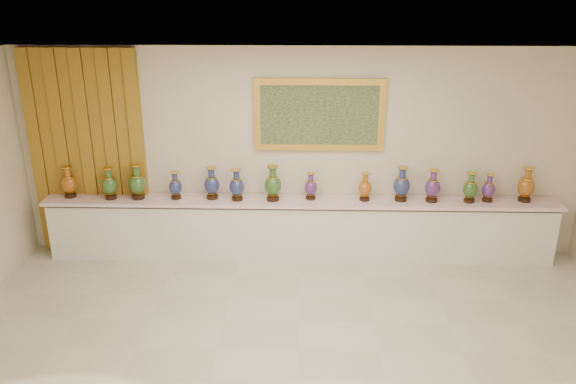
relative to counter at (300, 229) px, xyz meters
name	(u,v)px	position (x,y,z in m)	size (l,w,h in m)	color
ground	(298,350)	(0.00, -2.27, -0.44)	(8.00, 8.00, 0.00)	beige
room	(124,148)	(-2.50, 0.17, 1.16)	(8.00, 8.00, 8.00)	beige
counter	(300,229)	(0.00, 0.00, 0.00)	(7.28, 0.48, 0.90)	white
vase_0	(69,183)	(-3.29, 0.00, 0.67)	(0.27, 0.27, 0.45)	black
vase_1	(110,185)	(-2.69, -0.05, 0.67)	(0.24, 0.24, 0.46)	black
vase_2	(137,183)	(-2.30, -0.03, 0.69)	(0.30, 0.30, 0.50)	black
vase_3	(175,187)	(-1.77, -0.02, 0.64)	(0.19, 0.19, 0.40)	black
vase_4	(212,185)	(-1.25, 0.00, 0.67)	(0.25, 0.25, 0.46)	black
vase_5	(237,186)	(-0.89, -0.05, 0.67)	(0.23, 0.23, 0.45)	black
vase_6	(273,185)	(-0.39, -0.04, 0.69)	(0.31, 0.31, 0.51)	black
vase_7	(311,187)	(0.15, 0.02, 0.64)	(0.22, 0.22, 0.39)	black
vase_8	(365,188)	(0.91, -0.01, 0.64)	(0.20, 0.20, 0.40)	black
vase_9	(402,186)	(1.42, 0.00, 0.68)	(0.25, 0.25, 0.49)	black
vase_10	(433,187)	(1.84, -0.02, 0.67)	(0.28, 0.28, 0.46)	black
vase_11	(470,189)	(2.36, -0.03, 0.66)	(0.23, 0.23, 0.43)	black
vase_12	(489,189)	(2.63, 0.00, 0.64)	(0.23, 0.23, 0.40)	black
vase_13	(526,186)	(3.15, 0.02, 0.68)	(0.30, 0.30, 0.49)	black
label_card	(182,201)	(-1.66, -0.14, 0.47)	(0.10, 0.06, 0.00)	white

